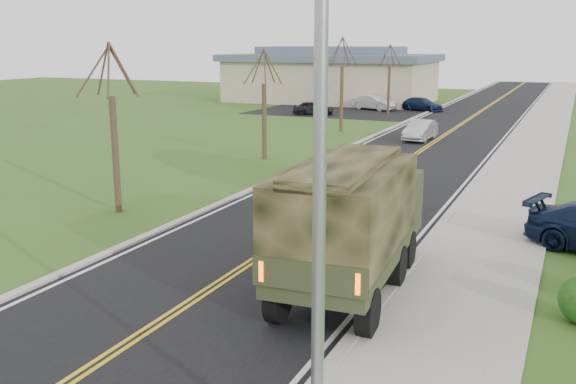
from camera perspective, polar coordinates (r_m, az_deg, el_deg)
The scene contains 17 objects.
ground at distance 12.88m, azimuth -18.49°, elevation -15.52°, with size 160.00×160.00×0.00m, color #35541C.
road at distance 49.14m, azimuth 14.87°, elevation 5.65°, with size 8.00×120.00×0.01m, color black.
curb_right at distance 48.63m, azimuth 19.71°, elevation 5.31°, with size 0.30×120.00×0.12m, color #9E998E.
sidewalk_right at distance 48.52m, azimuth 21.77°, elevation 5.12°, with size 3.20×120.00×0.10m, color #9E998E.
curb_left at distance 49.98m, azimuth 10.16°, elevation 6.06°, with size 0.30×120.00×0.10m, color #9E998E.
street_light at distance 8.37m, azimuth 2.20°, elevation 2.09°, with size 1.65×0.22×8.00m.
bare_tree_a at distance 23.76m, azimuth -15.16°, elevation 4.43°, with size 1.93×2.26×6.08m.
bare_tree_b at distance 33.82m, azimuth -2.13°, elevation 7.09°, with size 1.83×2.14×5.73m.
bare_tree_c at distance 44.82m, azimuth 4.79°, elevation 8.92°, with size 2.04×2.39×6.42m.
bare_tree_d at distance 56.26m, azimuth 8.96°, elevation 9.43°, with size 1.88×2.20×5.91m.
commercial_building at distance 68.50m, azimuth 3.89°, elevation 10.31°, with size 25.50×21.50×5.65m.
military_truck at distance 15.61m, azimuth 5.65°, elevation -2.11°, with size 2.79×6.95×3.40m.
suv_champagne at distance 27.40m, azimuth 3.96°, elevation 1.90°, with size 2.35×5.09×1.42m, color tan.
sedan_silver at distance 41.54m, azimuth 11.67°, elevation 5.39°, with size 1.33×3.82×1.26m, color silver.
lot_car_dark at distance 55.20m, azimuth 2.25°, elevation 7.47°, with size 1.40×3.48×1.18m, color black.
lot_car_silver at distance 59.72m, azimuth 7.69°, elevation 7.89°, with size 1.47×4.22×1.39m, color silver.
lot_car_navy at distance 59.79m, azimuth 11.80°, elevation 7.64°, with size 1.67×4.10×1.19m, color #0F1C38.
Camera 1 is at (7.99, -8.11, 6.03)m, focal length 40.00 mm.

